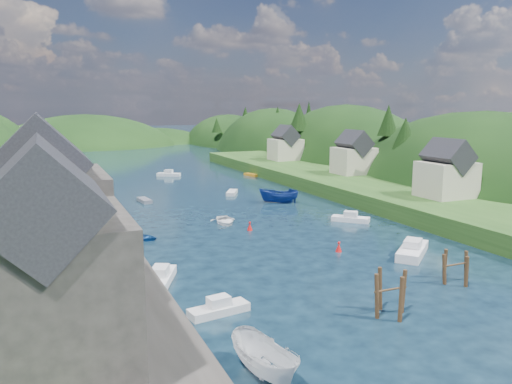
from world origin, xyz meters
name	(u,v)px	position (x,y,z in m)	size (l,w,h in m)	color
ground	(206,195)	(0.00, 50.00, 0.00)	(600.00, 600.00, 0.00)	black
hillside_right	(344,195)	(45.00, 75.00, -7.41)	(36.00, 245.56, 48.00)	black
far_hills	(116,171)	(1.22, 174.01, -10.80)	(103.00, 68.00, 44.00)	black
hill_trees	(179,127)	(-0.53, 65.13, 11.08)	(91.26, 152.50, 12.56)	black
quay_left	(68,250)	(-24.00, 20.00, 1.00)	(12.00, 110.00, 2.00)	#2D2B28
quayside_buildings	(44,222)	(-26.00, 6.39, 7.09)	(8.00, 35.84, 12.90)	#2D2B28
boat_sheds	(42,183)	(-26.00, 39.00, 5.27)	(7.00, 21.00, 7.50)	#2D2D30
terrace_right	(360,187)	(25.00, 40.00, 1.20)	(16.00, 120.00, 2.40)	#234719
right_bank_cottages	(348,156)	(28.00, 48.33, 5.84)	(9.00, 59.24, 8.41)	beige
piling_cluster_near	(390,297)	(-2.94, -3.76, 1.40)	(2.85, 2.70, 3.94)	#382314
piling_cluster_far	(455,270)	(6.83, -0.32, 1.07)	(2.99, 2.81, 3.29)	#382314
channel_buoy_near	(339,247)	(2.51, 11.63, 0.48)	(0.70, 0.70, 1.10)	#B00F0E
channel_buoy_far	(250,226)	(-2.61, 23.89, 0.48)	(0.70, 0.70, 1.10)	#B00F0E
moored_boats	(271,233)	(-2.01, 19.05, 0.70)	(36.57, 92.98, 2.44)	navy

